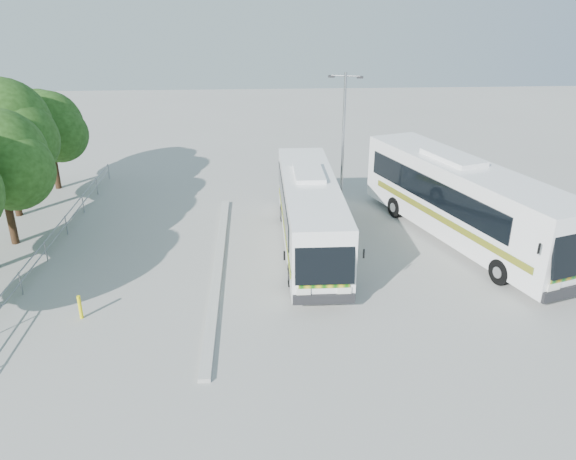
{
  "coord_description": "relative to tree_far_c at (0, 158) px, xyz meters",
  "views": [
    {
      "loc": [
        -0.54,
        -20.27,
        11.27
      ],
      "look_at": [
        0.8,
        2.03,
        1.67
      ],
      "focal_mm": 35.0,
      "sensor_mm": 36.0,
      "label": 1
    }
  ],
  "objects": [
    {
      "name": "bollard",
      "position": [
        4.98,
        -7.04,
        -3.79
      ],
      "size": [
        0.17,
        0.17,
        0.94
      ],
      "primitive_type": "cylinder",
      "rotation": [
        0.0,
        0.0,
        -0.34
      ],
      "color": "yellow",
      "rests_on": "ground"
    },
    {
      "name": "tree_far_c",
      "position": [
        0.0,
        0.0,
        0.0
      ],
      "size": [
        4.97,
        4.69,
        6.49
      ],
      "color": "#382314",
      "rests_on": "ground"
    },
    {
      "name": "coach_adjacent",
      "position": [
        21.4,
        -0.92,
        -2.2
      ],
      "size": [
        6.82,
        13.71,
        3.76
      ],
      "rotation": [
        0.0,
        0.0,
        0.32
      ],
      "color": "white",
      "rests_on": "ground"
    },
    {
      "name": "kerb_divider",
      "position": [
        9.82,
        -3.1,
        -4.18
      ],
      "size": [
        0.4,
        16.0,
        0.15
      ],
      "primitive_type": "cube",
      "color": "#B2B2AD",
      "rests_on": "ground"
    },
    {
      "name": "railing",
      "position": [
        2.12,
        -1.1,
        -3.52
      ],
      "size": [
        0.06,
        22.0,
        1.0
      ],
      "color": "gray",
      "rests_on": "ground"
    },
    {
      "name": "lamppost",
      "position": [
        16.3,
        3.89,
        -0.19
      ],
      "size": [
        1.78,
        0.65,
        7.38
      ],
      "rotation": [
        0.0,
        0.0,
        -0.27
      ],
      "color": "#94989C",
      "rests_on": "ground"
    },
    {
      "name": "tree_far_e",
      "position": [
        -0.51,
        8.2,
        -0.37
      ],
      "size": [
        4.54,
        4.28,
        5.92
      ],
      "color": "#382314",
      "rests_on": "ground"
    },
    {
      "name": "coach_main",
      "position": [
        14.05,
        -1.3,
        -2.46
      ],
      "size": [
        2.53,
        11.82,
        3.28
      ],
      "rotation": [
        0.0,
        0.0,
        -0.0
      ],
      "color": "white",
      "rests_on": "ground"
    },
    {
      "name": "tree_far_d",
      "position": [
        -1.19,
        3.7,
        0.56
      ],
      "size": [
        5.62,
        5.3,
        7.33
      ],
      "color": "#382314",
      "rests_on": "ground"
    },
    {
      "name": "ground",
      "position": [
        12.12,
        -5.1,
        -4.26
      ],
      "size": [
        100.0,
        100.0,
        0.0
      ],
      "primitive_type": "plane",
      "color": "#9B9B96",
      "rests_on": "ground"
    }
  ]
}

